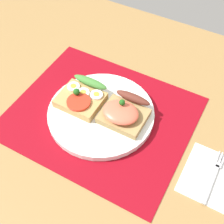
{
  "coord_description": "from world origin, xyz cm",
  "views": [
    {
      "loc": [
        24.56,
        -39.2,
        59.06
      ],
      "look_at": [
        3.0,
        0.0,
        3.32
      ],
      "focal_mm": 49.67,
      "sensor_mm": 36.0,
      "label": 1
    }
  ],
  "objects": [
    {
      "name": "sandwich_salmon",
      "position": [
        5.47,
        1.06,
        3.69
      ],
      "size": [
        10.33,
        10.12,
        5.33
      ],
      "color": "#A38650",
      "rests_on": "plate"
    },
    {
      "name": "ground_plane",
      "position": [
        0.0,
        0.0,
        -1.6
      ],
      "size": [
        120.0,
        90.0,
        3.2
      ],
      "primitive_type": "cube",
      "color": "olive"
    },
    {
      "name": "placemat",
      "position": [
        0.0,
        0.0,
        0.15
      ],
      "size": [
        42.48,
        35.76,
        0.3
      ],
      "primitive_type": "cube",
      "color": "maroon",
      "rests_on": "ground_plane"
    },
    {
      "name": "sandwich_egg_tomato",
      "position": [
        -5.63,
        0.6,
        3.29
      ],
      "size": [
        10.47,
        10.28,
        4.18
      ],
      "color": "tan",
      "rests_on": "plate"
    },
    {
      "name": "napkin",
      "position": [
        28.94,
        -3.02,
        0.3
      ],
      "size": [
        12.66,
        13.04,
        0.6
      ],
      "primitive_type": "cube",
      "color": "white",
      "rests_on": "ground_plane"
    },
    {
      "name": "fork",
      "position": [
        28.69,
        -2.66,
        0.76
      ],
      "size": [
        1.62,
        13.26,
        0.32
      ],
      "color": "#B7B7BC",
      "rests_on": "napkin"
    },
    {
      "name": "plate",
      "position": [
        0.0,
        0.0,
        1.06
      ],
      "size": [
        25.49,
        25.49,
        1.52
      ],
      "primitive_type": "cylinder",
      "color": "white",
      "rests_on": "placemat"
    }
  ]
}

